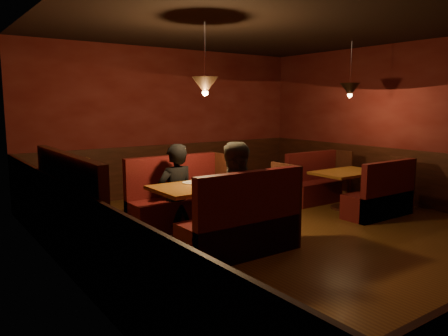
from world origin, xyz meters
TOP-DOWN VIEW (x-y plane):
  - room at (-0.28, 0.05)m, footprint 6.02×7.02m
  - main_table at (-1.09, 0.48)m, footprint 1.40×0.85m
  - main_bench_far at (-1.08, 1.27)m, footprint 1.54×0.55m
  - main_bench_near at (-1.08, -0.32)m, footprint 1.54×0.55m
  - second_table at (1.82, 0.52)m, footprint 1.17×0.75m
  - second_bench_far at (1.85, 1.22)m, footprint 1.30×0.48m
  - second_bench_near at (1.85, -0.18)m, footprint 1.30×0.48m
  - diner_a at (-1.24, 1.06)m, footprint 0.62×0.43m
  - diner_b at (-1.02, -0.15)m, footprint 0.90×0.74m

SIDE VIEW (x-z plane):
  - second_bench_far at x=1.85m, z-range -0.17..0.76m
  - second_bench_near at x=1.85m, z-range -0.17..0.76m
  - main_bench_far at x=-1.08m, z-range -0.19..0.86m
  - main_bench_near at x=-1.08m, z-range -0.19..0.86m
  - second_table at x=1.82m, z-range 0.16..0.82m
  - main_table at x=-1.09m, z-range 0.09..1.07m
  - diner_a at x=-1.24m, z-range 0.00..1.61m
  - diner_b at x=-1.02m, z-range 0.00..1.71m
  - room at x=-0.28m, z-range -0.41..2.51m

